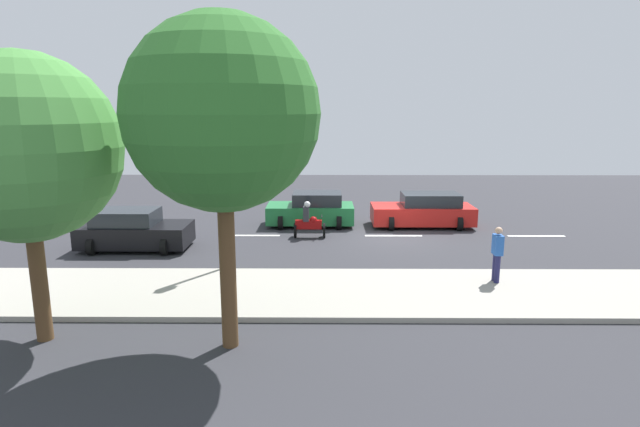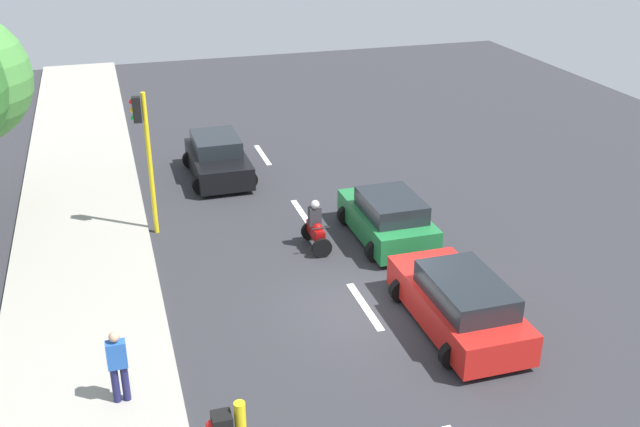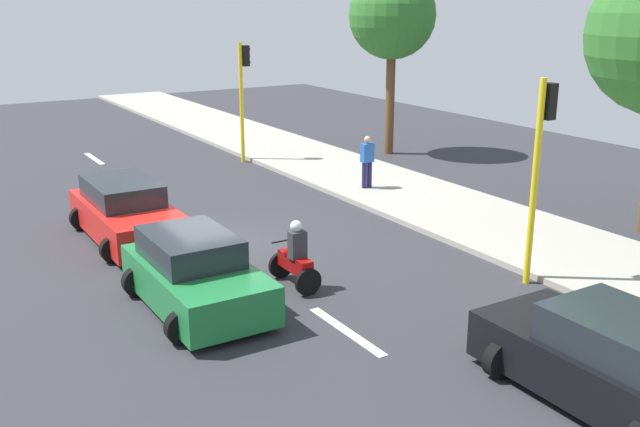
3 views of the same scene
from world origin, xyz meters
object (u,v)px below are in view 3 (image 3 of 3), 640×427
at_px(pedestrian_near_signal, 367,160).
at_px(street_tree_center, 392,16).
at_px(traffic_light_midblock, 540,153).
at_px(motorcycle, 295,259).
at_px(car_black, 609,360).
at_px(traffic_light_corner, 243,85).
at_px(car_red, 127,212).
at_px(car_green, 195,275).

height_order(pedestrian_near_signal, street_tree_center, street_tree_center).
bearing_deg(traffic_light_midblock, motorcycle, 151.58).
xyz_separation_m(car_black, street_tree_center, (8.40, 16.97, 4.67)).
distance_m(motorcycle, street_tree_center, 15.29).
bearing_deg(traffic_light_corner, traffic_light_midblock, -90.00).
xyz_separation_m(car_red, car_black, (3.92, -11.78, -0.00)).
relative_size(pedestrian_near_signal, traffic_light_midblock, 0.38).
relative_size(car_red, traffic_light_midblock, 1.01).
height_order(traffic_light_corner, traffic_light_midblock, same).
bearing_deg(motorcycle, car_red, 112.24).
distance_m(car_red, car_black, 12.42).
bearing_deg(traffic_light_corner, street_tree_center, -16.06).
bearing_deg(car_black, car_red, 108.42).
distance_m(motorcycle, pedestrian_near_signal, 8.33).
bearing_deg(pedestrian_near_signal, traffic_light_midblock, -99.46).
bearing_deg(pedestrian_near_signal, car_green, -145.08).
relative_size(car_green, traffic_light_midblock, 0.87).
relative_size(pedestrian_near_signal, street_tree_center, 0.24).
bearing_deg(traffic_light_midblock, car_green, 159.57).
height_order(car_black, street_tree_center, street_tree_center).
bearing_deg(motorcycle, car_black, -74.68).
bearing_deg(car_black, traffic_light_midblock, 56.33).
height_order(car_green, pedestrian_near_signal, pedestrian_near_signal).
height_order(car_black, motorcycle, motorcycle).
bearing_deg(car_green, street_tree_center, 39.48).
relative_size(car_green, car_black, 0.96).
bearing_deg(traffic_light_midblock, car_black, -123.67).
relative_size(car_black, traffic_light_corner, 0.90).
xyz_separation_m(car_red, pedestrian_near_signal, (8.07, 0.65, 0.35)).
distance_m(car_red, street_tree_center, 14.16).
bearing_deg(motorcycle, traffic_light_midblock, -28.42).
xyz_separation_m(car_red, traffic_light_corner, (6.69, 6.81, 2.22)).
relative_size(car_black, motorcycle, 2.66).
distance_m(car_black, motorcycle, 6.87).
bearing_deg(car_black, traffic_light_corner, 81.55).
bearing_deg(car_red, traffic_light_corner, 45.53).
distance_m(car_green, motorcycle, 2.26).
distance_m(car_black, pedestrian_near_signal, 13.11).
relative_size(car_green, street_tree_center, 0.55).
relative_size(car_red, traffic_light_corner, 1.01).
distance_m(car_red, motorcycle, 5.57).
height_order(car_red, motorcycle, motorcycle).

